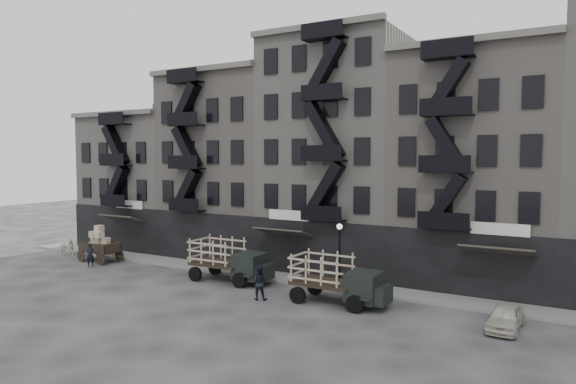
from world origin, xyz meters
The scene contains 14 objects.
ground centered at (0.00, 0.00, 0.00)m, with size 140.00×140.00×0.00m, color #38383A.
sidewalk centered at (0.00, 3.75, 0.07)m, with size 55.00×2.50×0.15m, color slate.
building_west centered at (-20.00, 9.83, 6.00)m, with size 10.00×11.35×13.20m.
building_midwest centered at (-10.00, 9.83, 7.50)m, with size 10.00×11.35×16.20m.
building_center centered at (0.00, 9.82, 8.50)m, with size 10.00×11.35×18.20m.
building_mideast centered at (10.00, 9.83, 7.50)m, with size 10.00×11.35×16.20m.
lamp_post centered at (3.00, 2.60, 2.78)m, with size 0.36×0.36×4.28m.
horse centered at (-21.94, 1.44, 0.78)m, with size 0.84×1.84×1.55m, color silver.
wagon centered at (-17.57, 1.28, 1.66)m, with size 3.51×1.99×2.91m.
stake_truck_west centered at (-4.52, 1.19, 1.66)m, with size 5.85×2.52×2.91m.
stake_truck_east centered at (4.04, 0.00, 1.63)m, with size 5.72×2.43×2.85m.
car_east centered at (13.00, 0.19, 0.61)m, with size 1.44×3.58×1.22m, color beige.
pedestrian_west centered at (-16.53, -0.42, 0.90)m, with size 0.66×0.43×1.80m, color black.
pedestrian_mid centered at (-0.32, -1.51, 1.02)m, with size 0.99×0.77×2.04m, color black.
Camera 1 is at (16.15, -26.43, 8.48)m, focal length 32.00 mm.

